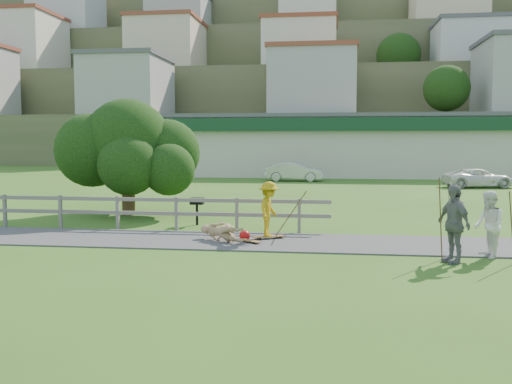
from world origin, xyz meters
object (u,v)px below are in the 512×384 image
at_px(spectator_a, 489,225).
at_px(bbq, 197,211).
at_px(spectator_b, 453,224).
at_px(car_white, 479,178).
at_px(tree, 128,165).
at_px(car_silver, 294,172).
at_px(skater_rider, 269,213).
at_px(skater_fallen, 222,232).

relative_size(spectator_a, bbq, 1.77).
bearing_deg(spectator_b, car_white, 139.57).
height_order(spectator_a, tree, tree).
distance_m(car_silver, car_white, 12.61).
relative_size(spectator_b, car_silver, 0.45).
relative_size(skater_rider, car_white, 0.38).
xyz_separation_m(car_silver, bbq, (-1.87, -22.33, -0.22)).
bearing_deg(skater_rider, spectator_b, -108.84).
relative_size(skater_fallen, tree, 0.30).
relative_size(tree, bbq, 5.75).
bearing_deg(skater_fallen, spectator_a, -61.01).
xyz_separation_m(car_silver, tree, (-5.19, -20.03, 1.27)).
height_order(car_silver, bbq, car_silver).
bearing_deg(skater_rider, bbq, 56.10).
bearing_deg(car_silver, skater_rider, -177.78).
xyz_separation_m(skater_rider, skater_fallen, (-1.29, -0.59, -0.51)).
height_order(spectator_b, tree, tree).
bearing_deg(spectator_b, bbq, -150.25).
bearing_deg(car_silver, tree, 165.53).
xyz_separation_m(skater_rider, tree, (-6.13, 4.97, 1.15)).
height_order(car_silver, tree, tree).
distance_m(skater_fallen, car_white, 24.60).
height_order(tree, bbq, tree).
bearing_deg(car_white, skater_fallen, 139.81).
relative_size(spectator_a, car_silver, 0.40).
xyz_separation_m(car_silver, car_white, (11.87, -4.23, -0.10)).
xyz_separation_m(skater_rider, car_white, (10.93, 20.76, -0.22)).
xyz_separation_m(spectator_b, tree, (-10.84, 7.52, 1.02)).
bearing_deg(skater_rider, car_white, -18.15).
height_order(spectator_a, car_white, spectator_a).
bearing_deg(tree, bbq, -34.67).
xyz_separation_m(spectator_a, car_white, (5.24, 22.63, -0.25)).
bearing_deg(car_silver, car_white, -109.58).
height_order(car_white, tree, tree).
relative_size(skater_rider, skater_fallen, 0.99).
relative_size(spectator_b, tree, 0.34).
xyz_separation_m(skater_fallen, spectator_a, (6.98, -1.27, 0.54)).
bearing_deg(skater_fallen, skater_rider, -25.93).
bearing_deg(car_white, spectator_b, 154.64).
height_order(spectator_a, car_silver, spectator_a).
bearing_deg(skater_rider, tree, 60.61).
bearing_deg(spectator_b, spectator_a, 99.19).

